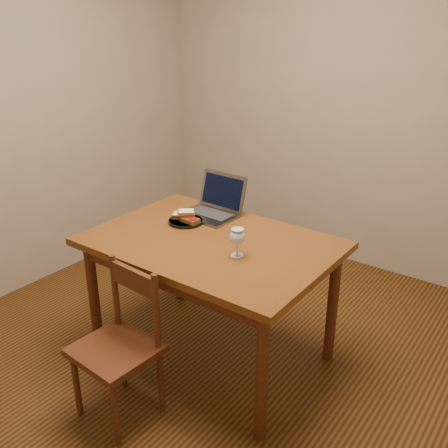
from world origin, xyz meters
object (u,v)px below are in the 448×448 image
Objects in this scene: table at (211,254)px; chair at (118,339)px; plate at (186,221)px; laptop at (215,204)px; milk_glass at (237,242)px.

chair is at bearing -97.12° from table.
plate is at bearing 158.67° from table.
laptop is (0.05, 0.22, 0.05)m from plate.
milk_glass reaches higher than chair.
laptop reaches higher than table.
laptop is (-0.22, 0.32, 0.15)m from table.
chair and plate have the same top height.
table is at bearing 161.36° from milk_glass.
milk_glass reaches higher than plate.
table is 0.29m from milk_glass.
milk_glass is at bearing -39.69° from laptop.
table is 3.87× the size of laptop.
chair is 0.82m from plate.
table is at bearing 86.42° from chair.
table is 0.67m from chair.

